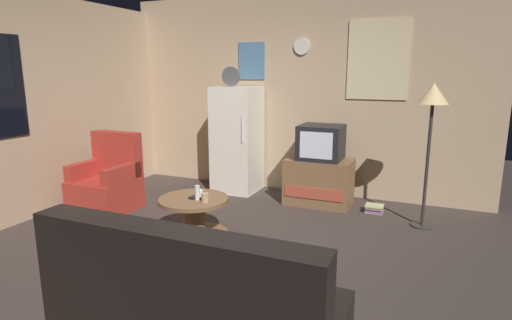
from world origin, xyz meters
TOP-DOWN VIEW (x-y plane):
  - ground_plane at (0.00, 0.00)m, footprint 12.00×12.00m
  - wall_with_art at (0.01, 2.45)m, footprint 5.20×0.12m
  - wall_left_with_window at (-2.55, -0.00)m, footprint 0.12×5.20m
  - fridge at (-0.78, 2.08)m, footprint 0.60×0.62m
  - tv_stand at (0.47, 1.92)m, footprint 0.84×0.53m
  - crt_tv at (0.48, 1.92)m, footprint 0.54×0.51m
  - standing_lamp at (1.75, 1.57)m, footprint 0.32×0.32m
  - coffee_table at (-0.44, 0.30)m, footprint 0.72×0.72m
  - wine_glass at (-0.37, 0.27)m, footprint 0.05×0.05m
  - mug_ceramic_white at (-0.37, 0.32)m, footprint 0.08×0.08m
  - mug_ceramic_tan at (-0.26, 0.23)m, footprint 0.08×0.08m
  - remote_control at (-0.39, 0.27)m, footprint 0.16×0.07m
  - armchair at (-1.91, 0.67)m, footprint 0.68×0.68m
  - couch at (0.57, -1.34)m, footprint 1.70×0.80m
  - book_stack at (1.20, 1.84)m, footprint 0.22×0.18m

SIDE VIEW (x-z plane):
  - ground_plane at x=0.00m, z-range 0.00..0.00m
  - book_stack at x=1.20m, z-range 0.00..0.10m
  - coffee_table at x=-0.44m, z-range 0.00..0.43m
  - tv_stand at x=0.47m, z-range 0.00..0.60m
  - couch at x=0.57m, z-range -0.15..0.77m
  - armchair at x=-1.91m, z-range -0.14..0.82m
  - remote_control at x=-0.39m, z-range 0.43..0.45m
  - mug_ceramic_white at x=-0.37m, z-range 0.43..0.52m
  - mug_ceramic_tan at x=-0.26m, z-range 0.43..0.52m
  - wine_glass at x=-0.37m, z-range 0.43..0.58m
  - fridge at x=-0.78m, z-range -0.13..1.64m
  - crt_tv at x=0.48m, z-range 0.60..1.04m
  - wall_left_with_window at x=-2.55m, z-range 0.00..2.60m
  - standing_lamp at x=1.75m, z-range 0.56..2.15m
  - wall_with_art at x=0.01m, z-range 0.01..2.77m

